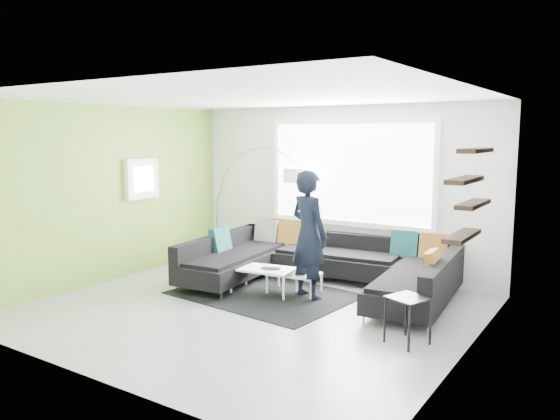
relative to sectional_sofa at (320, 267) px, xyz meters
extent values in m
plane|color=gray|center=(-0.29, -1.31, -0.36)|extent=(5.50, 5.50, 0.00)
cube|color=silver|center=(-0.29, 1.19, 1.04)|extent=(5.50, 0.04, 2.80)
cube|color=silver|center=(-0.29, -3.81, 1.04)|extent=(5.50, 0.04, 2.80)
cube|color=silver|center=(-3.04, -1.31, 1.04)|extent=(0.04, 5.00, 2.80)
cube|color=silver|center=(2.46, -1.31, 1.04)|extent=(0.04, 5.00, 2.80)
cube|color=white|center=(-0.29, -1.31, 2.44)|extent=(5.50, 5.00, 0.04)
cube|color=#6B9E33|center=(-3.03, -1.31, 1.04)|extent=(0.01, 5.00, 2.80)
cube|color=white|center=(-0.09, 1.15, 1.34)|extent=(2.96, 0.06, 1.68)
cube|color=white|center=(-2.97, -0.71, 1.24)|extent=(0.12, 0.66, 0.66)
cube|color=black|center=(2.35, -0.91, 1.34)|extent=(0.20, 1.24, 0.95)
cube|color=black|center=(0.00, 0.00, -0.16)|extent=(4.03, 2.72, 0.40)
cube|color=black|center=(0.00, 0.00, 0.19)|extent=(4.03, 2.72, 0.30)
cube|color=brown|center=(0.00, 0.00, 0.25)|extent=(3.42, 0.53, 0.42)
cube|color=black|center=(-0.58, -0.63, -0.36)|extent=(2.62, 2.01, 0.01)
cube|color=white|center=(-0.43, -0.46, -0.17)|extent=(1.24, 0.83, 0.38)
cube|color=black|center=(1.84, -1.30, -0.09)|extent=(0.50, 0.50, 0.54)
imported|color=black|center=(0.03, -0.39, 0.55)|extent=(0.95, 0.86, 1.83)
imported|color=black|center=(-0.49, -0.60, 0.03)|extent=(0.41, 0.38, 0.02)
camera|label=1|loc=(3.85, -6.98, 1.96)|focal=35.00mm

